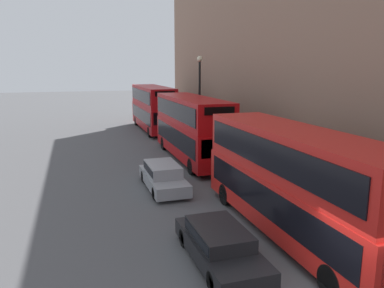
% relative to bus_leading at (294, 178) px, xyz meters
% --- Properties ---
extents(bus_leading, '(2.59, 10.92, 4.16)m').
position_rel_bus_leading_xyz_m(bus_leading, '(0.00, 0.00, 0.00)').
color(bus_leading, red).
rests_on(bus_leading, ground).
extents(bus_second_in_queue, '(2.59, 10.55, 4.39)m').
position_rel_bus_leading_xyz_m(bus_second_in_queue, '(0.00, 12.86, 0.12)').
color(bus_second_in_queue, '#B20C0F').
rests_on(bus_second_in_queue, ground).
extents(bus_third_in_queue, '(2.59, 10.92, 4.50)m').
position_rel_bus_leading_xyz_m(bus_third_in_queue, '(0.00, 26.07, 0.18)').
color(bus_third_in_queue, '#A80F14').
rests_on(bus_third_in_queue, ground).
extents(car_dark_sedan, '(1.80, 4.68, 1.23)m').
position_rel_bus_leading_xyz_m(car_dark_sedan, '(-3.40, -1.05, -1.64)').
color(car_dark_sedan, black).
rests_on(car_dark_sedan, ground).
extents(car_hatchback, '(1.78, 4.80, 1.36)m').
position_rel_bus_leading_xyz_m(car_hatchback, '(-3.40, 7.11, -1.57)').
color(car_hatchback, gray).
rests_on(car_hatchback, ground).
extents(street_lamp, '(0.44, 0.44, 7.27)m').
position_rel_bus_leading_xyz_m(street_lamp, '(1.91, 16.75, 2.13)').
color(street_lamp, black).
rests_on(street_lamp, ground).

